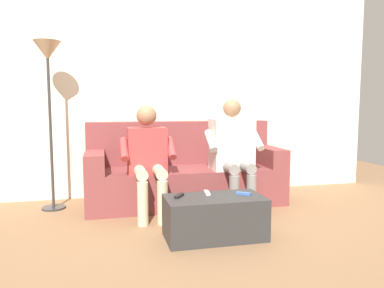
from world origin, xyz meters
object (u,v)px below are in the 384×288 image
(person_right_seated, at_px, (148,154))
(remote_blue, at_px, (244,194))
(person_left_seated, at_px, (233,147))
(remote_black, at_px, (179,196))
(coffee_table, at_px, (215,217))
(remote_white, at_px, (207,193))
(floor_lamp, at_px, (48,69))
(couch, at_px, (184,174))

(person_right_seated, height_order, remote_blue, person_right_seated)
(person_left_seated, relative_size, remote_black, 8.82)
(remote_blue, height_order, remote_black, remote_black)
(remote_black, bearing_deg, person_right_seated, 46.92)
(coffee_table, distance_m, remote_white, 0.22)
(coffee_table, distance_m, floor_lamp, 2.26)
(couch, height_order, remote_blue, couch)
(coffee_table, xyz_separation_m, remote_white, (0.03, -0.12, 0.18))
(couch, relative_size, person_right_seated, 1.96)
(person_left_seated, distance_m, floor_lamp, 2.07)
(floor_lamp, bearing_deg, person_left_seated, 168.15)
(person_left_seated, distance_m, remote_white, 0.91)
(coffee_table, bearing_deg, person_left_seated, -118.69)
(couch, height_order, remote_black, couch)
(couch, height_order, floor_lamp, floor_lamp)
(person_left_seated, height_order, remote_black, person_left_seated)
(couch, height_order, coffee_table, couch)
(person_left_seated, bearing_deg, couch, -37.77)
(remote_black, bearing_deg, remote_blue, -61.49)
(remote_blue, relative_size, floor_lamp, 0.07)
(remote_black, bearing_deg, remote_white, -43.56)
(couch, distance_m, coffee_table, 1.19)
(remote_white, bearing_deg, coffee_table, -158.71)
(remote_blue, xyz_separation_m, remote_black, (0.54, -0.05, 0.00))
(remote_blue, bearing_deg, coffee_table, -138.00)
(remote_blue, bearing_deg, remote_black, -146.11)
(coffee_table, height_order, remote_white, remote_white)
(couch, bearing_deg, remote_white, 88.29)
(coffee_table, relative_size, remote_black, 6.18)
(remote_white, height_order, floor_lamp, floor_lamp)
(couch, bearing_deg, remote_black, 75.69)
(person_left_seated, distance_m, remote_blue, 0.89)
(coffee_table, bearing_deg, person_right_seated, -59.97)
(remote_white, bearing_deg, person_left_seated, -27.88)
(floor_lamp, bearing_deg, person_right_seated, 155.52)
(person_right_seated, xyz_separation_m, remote_blue, (-0.71, 0.77, -0.25))
(remote_black, distance_m, remote_white, 0.26)
(person_right_seated, relative_size, floor_lamp, 0.63)
(couch, distance_m, floor_lamp, 1.81)
(remote_white, bearing_deg, remote_black, 109.15)
(couch, xyz_separation_m, remote_blue, (-0.26, 1.16, 0.04))
(couch, relative_size, person_left_seated, 1.85)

